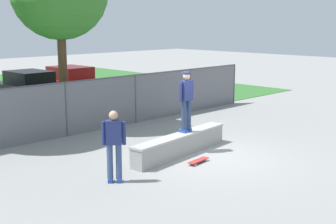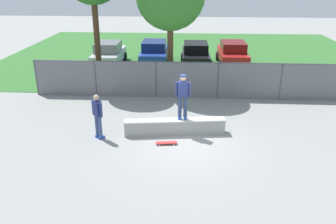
% 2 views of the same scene
% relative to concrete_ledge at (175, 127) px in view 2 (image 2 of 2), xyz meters
% --- Properties ---
extents(ground_plane, '(80.00, 80.00, 0.00)m').
position_rel_concrete_ledge_xyz_m(ground_plane, '(0.44, -0.79, -0.32)').
color(ground_plane, gray).
extents(grass_strip, '(27.91, 20.00, 0.02)m').
position_rel_concrete_ledge_xyz_m(grass_strip, '(0.44, 14.69, -0.31)').
color(grass_strip, '#336B2D').
rests_on(grass_strip, ground).
extents(concrete_ledge, '(4.12, 0.98, 0.63)m').
position_rel_concrete_ledge_xyz_m(concrete_ledge, '(0.00, 0.00, 0.00)').
color(concrete_ledge, '#999993').
rests_on(concrete_ledge, ground).
extents(skateboarder, '(0.60, 0.31, 1.84)m').
position_rel_concrete_ledge_xyz_m(skateboarder, '(0.30, 0.07, 1.34)').
color(skateboarder, '#2647A5').
rests_on(skateboarder, concrete_ledge).
extents(skateboard, '(0.82, 0.29, 0.09)m').
position_rel_concrete_ledge_xyz_m(skateboard, '(-0.28, -0.96, -0.25)').
color(skateboard, red).
rests_on(skateboard, ground).
extents(chainlink_fence, '(15.98, 0.07, 1.92)m').
position_rel_concrete_ledge_xyz_m(chainlink_fence, '(0.44, 4.39, 0.72)').
color(chainlink_fence, '#4C4C51').
rests_on(chainlink_fence, ground).
extents(car_silver, '(2.08, 4.23, 1.66)m').
position_rel_concrete_ledge_xyz_m(car_silver, '(-5.05, 10.77, 0.52)').
color(car_silver, '#B7BABF').
rests_on(car_silver, ground).
extents(car_blue, '(2.08, 4.23, 1.66)m').
position_rel_concrete_ledge_xyz_m(car_blue, '(-1.91, 11.37, 0.52)').
color(car_blue, '#233D9E').
rests_on(car_blue, ground).
extents(car_black, '(2.08, 4.23, 1.66)m').
position_rel_concrete_ledge_xyz_m(car_black, '(0.99, 10.92, 0.52)').
color(car_black, black).
rests_on(car_black, ground).
extents(car_red, '(2.08, 4.23, 1.66)m').
position_rel_concrete_ledge_xyz_m(car_red, '(3.59, 11.41, 0.52)').
color(car_red, '#B21E1E').
rests_on(car_red, ground).
extents(bystander, '(0.46, 0.45, 1.82)m').
position_rel_concrete_ledge_xyz_m(bystander, '(-2.97, -0.56, 0.69)').
color(bystander, '#2647A5').
rests_on(bystander, ground).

